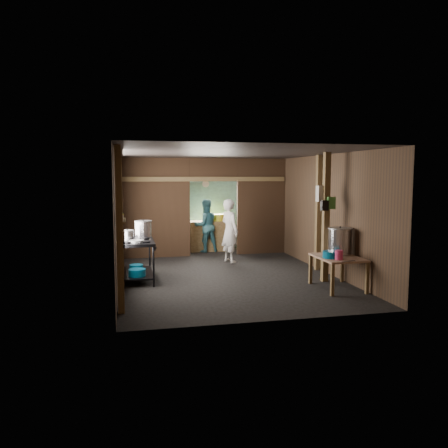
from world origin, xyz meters
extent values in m
cube|color=#242323|center=(0.00, 0.00, 0.00)|extent=(4.50, 7.00, 0.00)
cube|color=black|center=(0.00, 0.00, 2.60)|extent=(4.50, 7.00, 0.00)
cube|color=#4C3422|center=(0.00, 3.50, 1.30)|extent=(4.50, 0.00, 2.60)
cube|color=#4C3422|center=(0.00, -3.50, 1.30)|extent=(4.50, 0.00, 2.60)
cube|color=#4C3422|center=(-2.25, 0.00, 1.30)|extent=(0.00, 7.00, 2.60)
cube|color=#4C3422|center=(2.25, 0.00, 1.30)|extent=(0.00, 7.00, 2.60)
cube|color=#49311E|center=(-1.32, 2.20, 1.30)|extent=(1.85, 0.10, 2.60)
cube|color=#49311E|center=(1.57, 2.20, 1.30)|extent=(1.35, 0.10, 2.60)
cube|color=#49311E|center=(0.25, 2.20, 2.30)|extent=(1.30, 0.10, 0.60)
cube|color=#80C8BD|center=(0.00, 3.44, 1.25)|extent=(4.40, 0.06, 2.50)
cube|color=olive|center=(0.30, 2.95, 0.42)|extent=(1.20, 0.50, 0.85)
cylinder|color=silver|center=(0.25, 3.40, 1.90)|extent=(0.20, 0.03, 0.20)
cube|color=olive|center=(-2.18, -2.60, 1.30)|extent=(0.10, 0.12, 2.60)
cube|color=olive|center=(-2.18, -0.80, 1.30)|extent=(0.10, 0.12, 2.60)
cube|color=olive|center=(-2.18, 1.20, 1.30)|extent=(0.10, 0.12, 2.60)
cube|color=olive|center=(2.18, -0.20, 1.30)|extent=(0.10, 0.12, 2.60)
cube|color=olive|center=(1.85, -1.30, 1.30)|extent=(0.12, 0.12, 2.60)
cube|color=olive|center=(0.00, 2.15, 2.05)|extent=(4.40, 0.12, 0.12)
cylinder|color=gray|center=(-2.21, 0.40, 1.65)|extent=(0.03, 0.34, 0.34)
cylinder|color=black|center=(-2.21, 0.80, 1.55)|extent=(0.03, 0.30, 0.30)
cube|color=olive|center=(-2.15, -2.10, 1.40)|extent=(0.14, 0.80, 0.03)
cylinder|color=silver|center=(-2.15, -2.35, 1.47)|extent=(0.07, 0.07, 0.10)
cylinder|color=yellow|center=(-2.15, -2.10, 1.47)|extent=(0.08, 0.08, 0.10)
cylinder|color=#438E39|center=(-2.15, -1.88, 1.47)|extent=(0.06, 0.06, 0.10)
cube|color=silver|center=(1.80, -1.22, 1.78)|extent=(0.22, 0.15, 0.32)
cube|color=#438E39|center=(1.92, -1.36, 1.60)|extent=(0.16, 0.12, 0.24)
cube|color=black|center=(1.78, -1.38, 1.55)|extent=(0.14, 0.10, 0.20)
cylinder|color=#075E89|center=(-1.88, -0.73, 0.23)|extent=(0.34, 0.34, 0.14)
cylinder|color=#075E89|center=(-1.88, -0.15, 0.22)|extent=(0.29, 0.29, 0.11)
cylinder|color=#075E89|center=(1.66, -2.01, 0.68)|extent=(0.44, 0.44, 0.13)
cylinder|color=#E53A79|center=(1.70, -2.20, 0.70)|extent=(0.18, 0.18, 0.18)
cube|color=#B4B4BD|center=(1.78, -2.41, 0.62)|extent=(0.30, 0.08, 0.01)
cylinder|color=yellow|center=(0.53, 2.95, 0.95)|extent=(0.35, 0.35, 0.19)
imported|color=white|center=(0.44, 1.14, 0.78)|extent=(0.56, 0.67, 1.57)
imported|color=teal|center=(0.12, 2.77, 0.74)|extent=(0.82, 0.70, 1.48)
camera|label=1|loc=(-2.11, -9.71, 2.14)|focal=36.40mm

